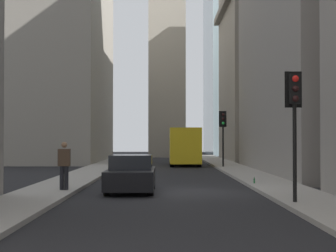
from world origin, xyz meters
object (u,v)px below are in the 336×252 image
(traffic_light_midblock, at_px, (223,126))
(delivery_truck, at_px, (185,146))
(pedestrian, at_px, (64,164))
(discarded_bottle, at_px, (254,181))
(sedan_black, at_px, (131,175))
(traffic_light_foreground, at_px, (295,106))

(traffic_light_midblock, bearing_deg, delivery_truck, 30.70)
(pedestrian, height_order, discarded_bottle, pedestrian)
(sedan_black, bearing_deg, pedestrian, 104.60)
(delivery_truck, xyz_separation_m, pedestrian, (-21.91, 5.25, -0.35))
(pedestrian, bearing_deg, traffic_light_midblock, -23.65)
(traffic_light_midblock, xyz_separation_m, discarded_bottle, (-14.69, 0.20, -2.70))
(traffic_light_foreground, height_order, pedestrian, traffic_light_foreground)
(traffic_light_foreground, bearing_deg, delivery_truck, 5.29)
(discarded_bottle, bearing_deg, sedan_black, 114.92)
(sedan_black, height_order, traffic_light_foreground, traffic_light_foreground)
(pedestrian, distance_m, discarded_bottle, 8.18)
(sedan_black, bearing_deg, discarded_bottle, -65.08)
(pedestrian, xyz_separation_m, discarded_bottle, (3.01, -7.56, -0.86))
(delivery_truck, distance_m, sedan_black, 21.47)
(sedan_black, distance_m, discarded_bottle, 5.64)
(sedan_black, relative_size, traffic_light_midblock, 1.13)
(traffic_light_midblock, relative_size, discarded_bottle, 14.14)
(traffic_light_midblock, distance_m, discarded_bottle, 14.94)
(delivery_truck, bearing_deg, traffic_light_midblock, -149.30)
(delivery_truck, xyz_separation_m, traffic_light_foreground, (-25.96, -2.40, 1.58))
(delivery_truck, bearing_deg, traffic_light_foreground, -174.71)
(delivery_truck, height_order, traffic_light_midblock, traffic_light_midblock)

